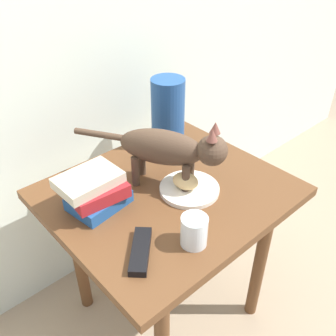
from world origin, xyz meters
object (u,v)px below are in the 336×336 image
book_stack (95,191)px  candle_jar (194,232)px  cat (171,149)px  side_table (168,211)px  plate (189,189)px  green_vase (168,112)px  bread_roll (186,181)px  tv_remote (141,251)px

book_stack → candle_jar: bearing=-70.5°
cat → book_stack: cat is taller
side_table → plate: bearing=-48.4°
book_stack → green_vase: size_ratio=0.79×
bread_roll → tv_remote: (-0.26, -0.11, -0.03)m
cat → book_stack: bearing=163.1°
book_stack → green_vase: 0.43m
plate → green_vase: (0.15, 0.26, 0.11)m
cat → green_vase: size_ratio=1.73×
green_vase → candle_jar: size_ratio=2.87×
side_table → cat: bearing=28.1°
green_vase → side_table: bearing=-131.9°
side_table → bread_roll: (0.03, -0.04, 0.13)m
side_table → bread_roll: bearing=-52.6°
bread_roll → book_stack: bearing=152.4°
plate → green_vase: green_vase is taller
tv_remote → book_stack: bearing=39.6°
plate → tv_remote: tv_remote is taller
bread_roll → green_vase: green_vase is taller
plate → candle_jar: (-0.15, -0.16, 0.03)m
bread_roll → book_stack: book_stack is taller
cat → tv_remote: (-0.25, -0.16, -0.12)m
candle_jar → tv_remote: bearing=153.4°
side_table → cat: 0.22m
candle_jar → bread_roll: bearing=51.5°
plate → book_stack: size_ratio=0.95×
bread_roll → book_stack: 0.27m
plate → book_stack: bearing=152.3°
bread_roll → cat: 0.11m
side_table → book_stack: 0.26m
tv_remote → side_table: bearing=-11.9°
cat → tv_remote: cat is taller
bread_roll → cat: bearing=99.9°
book_stack → green_vase: green_vase is taller
bread_roll → green_vase: bearing=58.1°
bread_roll → tv_remote: 0.28m
side_table → book_stack: (-0.21, 0.08, 0.14)m
side_table → plate: (0.04, -0.05, 0.10)m
green_vase → tv_remote: (-0.42, -0.36, -0.11)m
cat → green_vase: 0.26m
book_stack → candle_jar: 0.31m
bread_roll → cat: cat is taller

